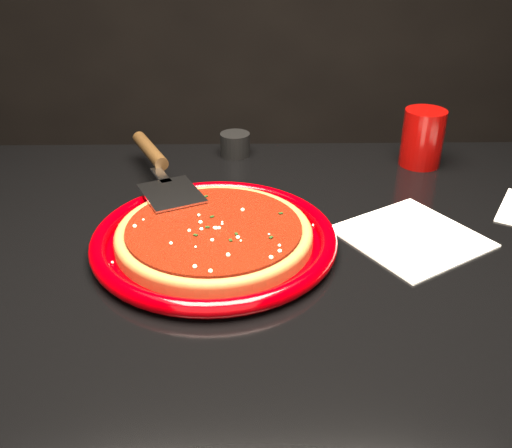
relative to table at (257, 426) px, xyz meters
The scene contains 11 objects.
table is the anchor object (origin of this frame).
plate 0.39m from the table, behind, with size 0.35×0.35×0.03m, color #820003.
pizza_crust 0.40m from the table, behind, with size 0.28×0.28×0.01m, color brown.
pizza_crust_rim 0.40m from the table, behind, with size 0.28×0.28×0.02m, color brown.
pizza_sauce 0.41m from the table, behind, with size 0.25×0.25×0.01m, color #641306.
parmesan_dusting 0.42m from the table, behind, with size 0.24×0.24×0.01m, color beige, non-canonical shape.
basil_flecks 0.41m from the table, behind, with size 0.22×0.22×0.00m, color black, non-canonical shape.
pizza_server 0.48m from the table, 131.17° to the left, with size 0.10×0.35×0.03m, color silver, non-canonical shape.
cup 0.60m from the table, 42.74° to the left, with size 0.08×0.08×0.11m, color #860503.
napkin_a 0.44m from the table, ahead, with size 0.18×0.18×0.00m, color white.
ramekin 0.52m from the table, 96.08° to the left, with size 0.06×0.06×0.04m, color black.
Camera 1 is at (-0.01, -0.70, 1.18)m, focal length 40.00 mm.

